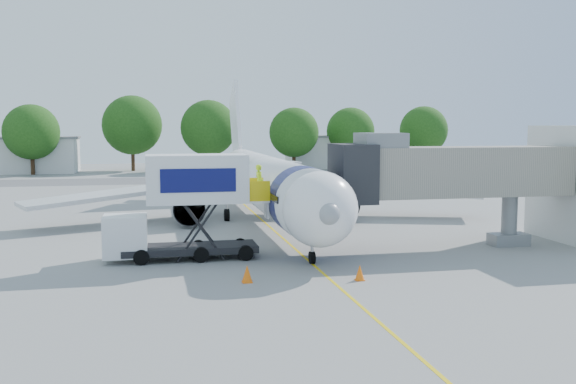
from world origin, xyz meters
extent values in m
plane|color=gray|center=(0.00, 0.00, 0.00)|extent=(160.00, 160.00, 0.00)
cube|color=yellow|center=(0.00, 0.00, 0.01)|extent=(0.15, 70.00, 0.01)
cube|color=#59595B|center=(0.00, 42.00, 0.00)|extent=(120.00, 10.00, 0.01)
cylinder|color=white|center=(0.00, 3.00, 3.00)|extent=(3.70, 28.00, 3.70)
sphere|color=white|center=(0.00, -11.00, 3.00)|extent=(3.70, 3.70, 3.70)
sphere|color=gray|center=(0.00, -12.55, 3.00)|extent=(1.10, 1.10, 1.10)
cone|color=white|center=(0.00, 20.00, 3.00)|extent=(3.70, 6.00, 3.70)
cube|color=white|center=(0.00, 21.00, 7.20)|extent=(0.35, 7.26, 8.29)
cube|color=silver|center=(9.00, 6.50, 2.30)|extent=(16.17, 9.32, 1.42)
cube|color=silver|center=(-9.00, 6.50, 2.30)|extent=(16.17, 9.32, 1.42)
cylinder|color=#999BA0|center=(5.50, 4.50, 1.30)|extent=(2.10, 3.60, 2.10)
cylinder|color=#999BA0|center=(-5.50, 4.50, 1.30)|extent=(2.10, 3.60, 2.10)
cube|color=black|center=(0.00, -11.30, 3.45)|extent=(2.60, 1.39, 0.81)
cylinder|color=#0B0E4F|center=(0.00, -8.00, 3.00)|extent=(3.73, 2.00, 3.73)
cylinder|color=silver|center=(0.00, -9.50, 0.75)|extent=(0.16, 0.16, 1.50)
cylinder|color=black|center=(0.00, -9.50, 0.32)|extent=(0.25, 0.64, 0.64)
cylinder|color=black|center=(2.60, 6.00, 0.45)|extent=(0.35, 0.90, 0.90)
cylinder|color=black|center=(-2.60, 6.00, 0.45)|extent=(0.35, 0.90, 0.90)
cube|color=gray|center=(9.00, -7.00, 4.40)|extent=(13.60, 2.60, 2.80)
cube|color=black|center=(2.90, -7.00, 4.40)|extent=(2.00, 3.20, 3.20)
cube|color=slate|center=(4.50, -7.00, 6.20)|extent=(2.40, 2.40, 0.80)
cylinder|color=slate|center=(12.50, -7.00, 1.50)|extent=(0.90, 0.90, 3.00)
cube|color=slate|center=(12.50, -7.00, 0.35)|extent=(2.20, 1.20, 0.70)
cylinder|color=black|center=(11.60, -7.00, 0.35)|extent=(0.30, 0.70, 0.70)
cylinder|color=black|center=(13.40, -7.00, 0.35)|extent=(0.30, 0.70, 0.70)
cube|color=black|center=(-6.00, -7.00, 0.55)|extent=(7.00, 2.30, 0.35)
cube|color=white|center=(-9.30, -7.00, 1.35)|extent=(2.20, 2.20, 2.10)
cube|color=black|center=(-9.30, -7.00, 1.80)|extent=(1.90, 2.10, 0.70)
cube|color=white|center=(-5.60, -7.00, 4.25)|extent=(5.20, 2.40, 2.50)
cube|color=#0B0E4F|center=(-5.60, -8.22, 4.25)|extent=(3.80, 0.04, 1.20)
cube|color=silver|center=(-2.45, -7.00, 3.05)|extent=(1.10, 2.20, 0.10)
cube|color=#DFBE0B|center=(-2.45, -8.05, 3.60)|extent=(1.10, 0.06, 1.10)
cube|color=#DFBE0B|center=(-2.45, -5.95, 3.60)|extent=(1.10, 0.06, 1.10)
cylinder|color=black|center=(-3.20, -8.05, 0.40)|extent=(0.80, 0.25, 0.80)
cylinder|color=black|center=(-3.20, -5.95, 0.40)|extent=(0.80, 0.25, 0.80)
cylinder|color=black|center=(-8.50, -8.05, 0.40)|extent=(0.80, 0.25, 0.80)
cylinder|color=black|center=(-8.50, -5.95, 0.40)|extent=(0.80, 0.25, 0.80)
imported|color=#A8DD17|center=(-2.29, -7.00, 4.02)|extent=(0.62, 0.77, 1.84)
cube|color=white|center=(2.38, -15.22, 0.67)|extent=(3.72, 2.69, 1.34)
cube|color=#0B0E4F|center=(2.38, -15.22, 1.10)|extent=(2.33, 2.15, 0.34)
cylinder|color=black|center=(0.89, -15.43, 0.34)|extent=(0.71, 0.44, 0.67)
cylinder|color=black|center=(1.32, -14.16, 0.34)|extent=(0.71, 0.44, 0.67)
cylinder|color=black|center=(3.44, -16.28, 0.34)|extent=(0.71, 0.44, 0.67)
cylinder|color=black|center=(3.86, -15.00, 0.34)|extent=(0.71, 0.44, 0.67)
cone|color=orange|center=(1.27, -13.34, 0.36)|extent=(0.45, 0.45, 0.71)
cube|color=orange|center=(1.27, -13.34, 0.02)|extent=(0.41, 0.41, 0.04)
cone|color=orange|center=(-3.79, -12.66, 0.39)|extent=(0.50, 0.50, 0.79)
cube|color=orange|center=(-3.79, -12.66, 0.02)|extent=(0.45, 0.45, 0.05)
cube|color=silver|center=(-28.00, 60.00, 2.50)|extent=(18.00, 8.00, 5.00)
cube|color=slate|center=(-28.00, 60.00, 5.15)|extent=(18.40, 8.40, 0.30)
cube|color=silver|center=(22.00, 62.00, 2.50)|extent=(16.00, 7.00, 5.00)
cube|color=slate|center=(22.00, 62.00, 5.15)|extent=(16.40, 7.40, 0.30)
cylinder|color=#382314|center=(-24.55, 55.49, 1.75)|extent=(0.56, 0.56, 3.51)
sphere|color=#1C4412|center=(-24.55, 55.49, 6.04)|extent=(7.79, 7.79, 7.79)
cylinder|color=#382314|center=(-10.87, 60.38, 2.03)|extent=(0.56, 0.56, 4.06)
sphere|color=#1C4412|center=(-10.87, 60.38, 7.00)|extent=(9.03, 9.03, 9.03)
cylinder|color=#382314|center=(0.52, 57.75, 1.91)|extent=(0.56, 0.56, 3.82)
sphere|color=#1C4412|center=(0.52, 57.75, 6.57)|extent=(8.48, 8.48, 8.48)
cylinder|color=#382314|center=(13.34, 55.50, 1.71)|extent=(0.56, 0.56, 3.42)
sphere|color=#1C4412|center=(13.34, 55.50, 5.88)|extent=(7.59, 7.59, 7.59)
cylinder|color=#382314|center=(23.36, 58.65, 1.73)|extent=(0.56, 0.56, 3.47)
sphere|color=#1C4412|center=(23.36, 58.65, 5.97)|extent=(7.70, 7.70, 7.70)
cylinder|color=#382314|center=(36.07, 58.91, 1.78)|extent=(0.56, 0.56, 3.57)
sphere|color=#1C4412|center=(36.07, 58.91, 6.14)|extent=(7.93, 7.93, 7.93)
camera|label=1|loc=(-7.79, -40.62, 7.05)|focal=40.00mm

